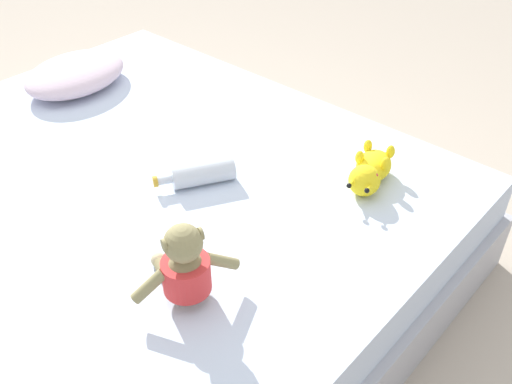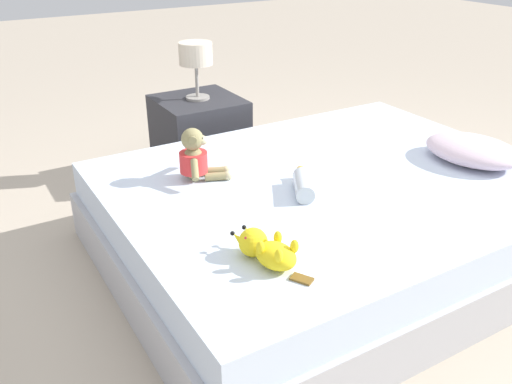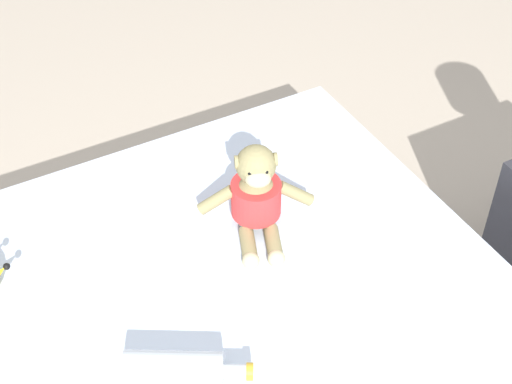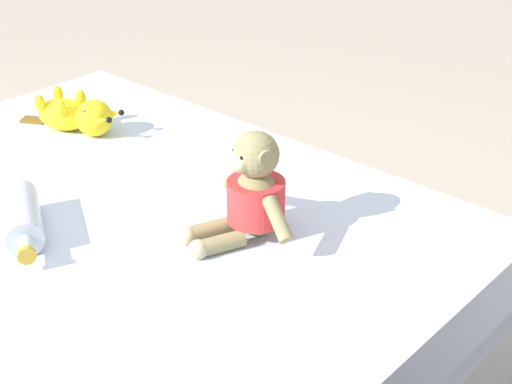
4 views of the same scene
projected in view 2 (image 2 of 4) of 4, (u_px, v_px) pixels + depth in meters
ground_plane at (329, 251)px, 2.59m from camera, size 16.00×16.00×0.00m
bed at (331, 216)px, 2.51m from camera, size 1.57×1.97×0.38m
pillow at (473, 150)px, 2.56m from camera, size 0.51×0.42×0.11m
plush_monkey at (196, 158)px, 2.37m from camera, size 0.28×0.25×0.24m
plush_yellow_creature at (266, 249)px, 1.80m from camera, size 0.33×0.16×0.10m
glass_bottle at (303, 185)px, 2.27m from camera, size 0.25×0.18×0.08m
nightstand at (200, 136)px, 3.33m from camera, size 0.48×0.48×0.46m
bedside_lamp at (196, 56)px, 3.12m from camera, size 0.19×0.19×0.33m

